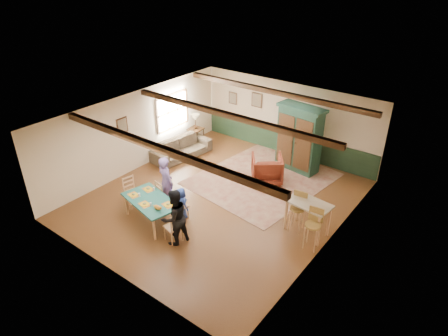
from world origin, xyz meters
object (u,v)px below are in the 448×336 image
Objects in this scene: table_lamp at (195,121)px; dining_chair_far_left at (165,194)px; person_woman at (174,217)px; armchair at (267,169)px; sofa at (181,148)px; end_table at (196,136)px; dining_table at (152,211)px; cat at (157,207)px; person_child at (181,203)px; armoire at (299,139)px; dining_chair_end_left at (132,192)px; dining_chair_end_right at (173,226)px; dining_chair_far_right at (179,205)px; bar_stool_right at (312,230)px; person_man at (166,182)px; bar_stool_left at (297,212)px; counter_table at (307,218)px.

dining_chair_far_left is at bearing -61.02° from table_lamp.
armchair is at bearing -170.30° from person_woman.
end_table is at bearing 22.78° from sofa.
dining_table is 0.68m from cat.
armoire is (1.21, 4.56, 0.67)m from person_child.
dining_chair_end_right is (2.11, -0.47, 0.00)m from dining_chair_end_left.
dining_chair_far_left is 3.48m from armchair.
person_child is (1.58, 0.41, 0.03)m from dining_chair_end_left.
dining_chair_far_right is 0.79× the size of bar_stool_right.
armchair is (0.22, 4.10, -0.33)m from person_woman.
table_lamp is at bearing -41.22° from person_child.
armchair is (0.88, 4.05, -0.34)m from cat.
armoire reaches higher than person_man.
bar_stool_left is (2.84, 1.44, 0.09)m from person_child.
bar_stool_left is at bearing 139.48° from bar_stool_right.
dining_chair_end_right is at bearing -154.72° from bar_stool_right.
dining_table is at bearing -90.00° from dining_chair_end_left.
table_lamp reaches higher than person_child.
dining_chair_far_right is 0.39× the size of armoire.
dining_chair_far_left is 1.72m from person_woman.
dining_chair_end_right is 3.29m from bar_stool_left.
armchair reaches higher than end_table.
armoire is (0.69, 5.44, 0.69)m from dining_chair_end_right.
dining_table is 4.24m from counter_table.
dining_chair_far_left is (-0.22, 0.74, 0.09)m from dining_table.
armoire is 4.28m from bar_stool_right.
dining_chair_end_left is 3.39m from sofa.
person_woman reaches higher than end_table.
table_lamp reaches higher than counter_table.
armchair is at bearing -104.58° from person_man.
dining_table is at bearing 119.05° from dining_chair_far_left.
person_child is 0.41× the size of armoire.
bar_stool_left is at bearing -23.96° from table_lamp.
cat is 0.30× the size of bar_stool_left.
person_child is 3.19m from bar_stool_left.
person_man is at bearing -175.84° from bar_stool_right.
dining_chair_far_left is 0.37m from person_man.
armoire is at bearing -92.13° from dining_chair_far_right.
dining_chair_far_right is 3.37m from armchair.
dining_chair_end_right is 1.68m from person_man.
dining_chair_end_left is 1.64m from cat.
armchair is at bearing -98.38° from armoire.
dining_chair_end_left is 0.39× the size of armoire.
person_child is at bearing -129.60° from sofa.
armchair is at bearing -171.60° from dining_chair_end_right.
dining_chair_end_left is at bearing -73.23° from table_lamp.
dining_chair_far_right is 1.10m from person_woman.
person_man is 4.10m from counter_table.
person_man is at bearing -117.30° from dining_chair_end_right.
dining_chair_end_left is 5.29m from bar_stool_right.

